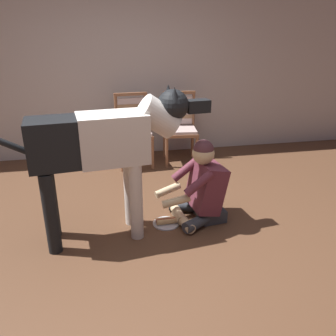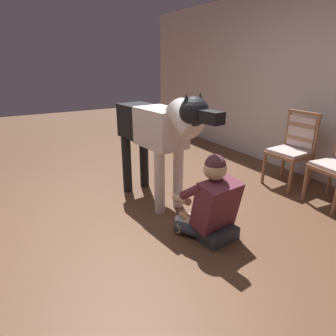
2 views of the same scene
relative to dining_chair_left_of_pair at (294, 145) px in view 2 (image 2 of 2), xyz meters
name	(u,v)px [view 2 (image 2 of 2)]	position (x,y,z in m)	size (l,w,h in m)	color
ground_plane	(149,217)	(-0.12, -2.09, -0.54)	(15.05, 15.05, 0.00)	brown
back_wall	(319,84)	(-0.12, 0.50, 0.76)	(8.70, 0.10, 2.60)	beige
dining_chair_left_of_pair	(294,145)	(0.00, 0.00, 0.00)	(0.49, 0.49, 0.98)	brown
person_sitting_on_floor	(212,204)	(0.48, -1.72, -0.21)	(0.69, 0.57, 0.82)	#353A41
large_dog	(157,131)	(-0.40, -1.82, 0.33)	(1.74, 0.47, 1.32)	silver
hot_dog_on_plate	(187,218)	(0.12, -1.76, -0.52)	(0.26, 0.26, 0.06)	silver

